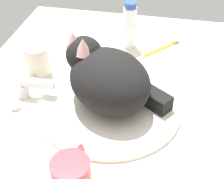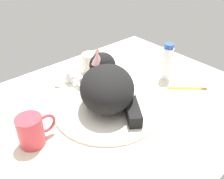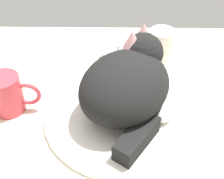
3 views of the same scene
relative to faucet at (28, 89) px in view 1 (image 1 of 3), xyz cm
name	(u,v)px [view 1 (image 1 of 3)]	position (x,y,z in cm)	size (l,w,h in cm)	color
ground_plane	(110,111)	(0.00, -22.40, -4.05)	(110.00, 82.50, 3.00)	silver
sink_basin	(110,105)	(0.00, -22.40, -1.96)	(37.29, 37.29, 1.19)	white
faucet	(28,89)	(0.00, 0.00, 0.00)	(13.24, 10.94, 5.74)	silver
cat	(107,77)	(0.76, -21.59, 6.46)	(28.15, 30.53, 17.54)	black
coffee_mug	(72,178)	(-26.99, -20.73, 2.22)	(11.96, 7.58, 9.54)	#C63842
rinse_cup	(37,60)	(11.00, 1.44, 1.90)	(7.22, 7.22, 8.91)	silver
toothpaste_bottle	(130,26)	(31.50, -22.33, 4.68)	(4.42, 4.42, 15.44)	white
toothbrush	(164,47)	(32.60, -33.91, -2.03)	(12.25, 11.07, 1.60)	orange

